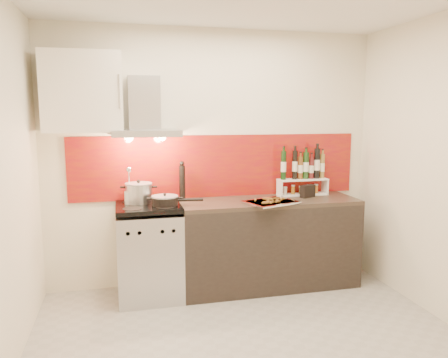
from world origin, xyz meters
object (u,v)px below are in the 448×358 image
object	(u,v)px
stock_pot	(139,193)
pepper_mill	(182,181)
range_stove	(149,252)
baking_tray	(270,202)
saute_pan	(166,200)
counter	(268,243)

from	to	relation	value
stock_pot	pepper_mill	bearing A→B (deg)	8.62
range_stove	stock_pot	bearing A→B (deg)	124.78
stock_pot	baking_tray	bearing A→B (deg)	-13.49
saute_pan	counter	bearing A→B (deg)	3.91
stock_pot	baking_tray	distance (m)	1.27
range_stove	counter	size ratio (longest dim) A/B	0.51
stock_pot	pepper_mill	size ratio (longest dim) A/B	0.66
counter	stock_pot	world-z (taller)	stock_pot
range_stove	pepper_mill	size ratio (longest dim) A/B	2.31
range_stove	pepper_mill	bearing A→B (deg)	27.07
range_stove	saute_pan	xyz separation A→B (m)	(0.16, -0.07, 0.51)
range_stove	baking_tray	xyz separation A→B (m)	(1.15, -0.18, 0.47)
stock_pot	baking_tray	world-z (taller)	stock_pot
saute_pan	baking_tray	xyz separation A→B (m)	(0.99, -0.12, -0.04)
saute_pan	pepper_mill	bearing A→B (deg)	51.99
counter	pepper_mill	bearing A→B (deg)	168.43
range_stove	pepper_mill	distance (m)	0.76
saute_pan	pepper_mill	xyz separation A→B (m)	(0.19, 0.25, 0.14)
counter	baking_tray	world-z (taller)	baking_tray
pepper_mill	counter	bearing A→B (deg)	-11.57
stock_pot	saute_pan	size ratio (longest dim) A/B	0.54
range_stove	baking_tray	size ratio (longest dim) A/B	1.60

